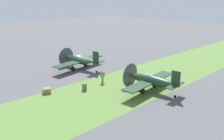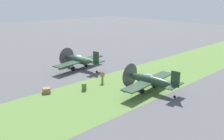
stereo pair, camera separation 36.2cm
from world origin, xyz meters
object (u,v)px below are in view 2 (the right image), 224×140
airplane_wingman (151,80)px  ground_crew_chief (102,76)px  fuel_drum (84,87)px  supply_crate (46,90)px  airplane_lead (81,60)px

airplane_wingman → ground_crew_chief: (-2.36, 6.47, -0.51)m
ground_crew_chief → fuel_drum: bearing=37.8°
ground_crew_chief → supply_crate: size_ratio=1.92×
airplane_wingman → fuel_drum: size_ratio=10.66×
airplane_wingman → fuel_drum: (-5.84, 6.00, -0.97)m
fuel_drum → supply_crate: size_ratio=1.00×
ground_crew_chief → supply_crate: ground_crew_chief is taller
airplane_lead → supply_crate: bearing=-158.4°
airplane_lead → supply_crate: (-9.28, -5.49, -1.15)m
airplane_lead → airplane_wingman: 13.93m
ground_crew_chief → supply_crate: (-7.42, 1.96, -0.59)m
ground_crew_chief → airplane_wingman: bearing=140.2°
fuel_drum → airplane_lead: bearing=56.0°
airplane_wingman → ground_crew_chief: size_ratio=5.54×
airplane_lead → supply_crate: size_ratio=11.03×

